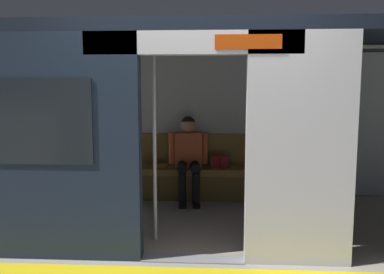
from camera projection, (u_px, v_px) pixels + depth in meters
The scene contains 8 objects.
ground_plane at pixel (193, 259), 3.75m from camera, with size 60.00×60.00×0.00m, color gray.
platform_edge_strip at pixel (191, 274), 3.45m from camera, with size 8.00×0.24×0.01m, color yellow.
train_car at pixel (193, 100), 4.68m from camera, with size 6.40×2.56×2.18m.
bench_seat at pixel (201, 175), 5.74m from camera, with size 3.28×0.44×0.45m.
person_seated at pixel (188, 153), 5.66m from camera, with size 0.55×0.70×1.17m.
handbag at pixel (220, 161), 5.76m from camera, with size 0.26×0.15×0.17m.
book at pixel (162, 165), 5.82m from camera, with size 0.15×0.22×0.03m, color gold.
grab_pole_door at pixel (155, 143), 4.10m from camera, with size 0.04×0.04×2.04m, color silver.
Camera 1 is at (-0.20, 3.57, 1.59)m, focal length 37.98 mm.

